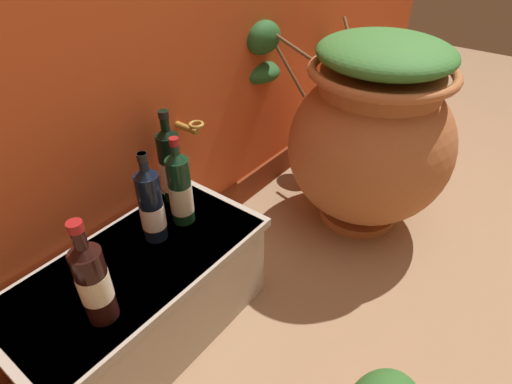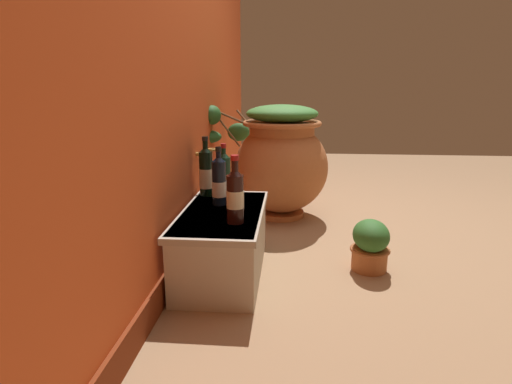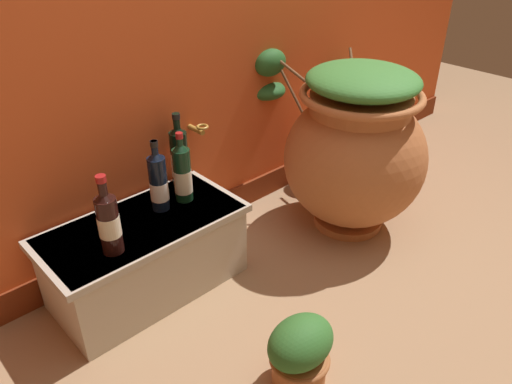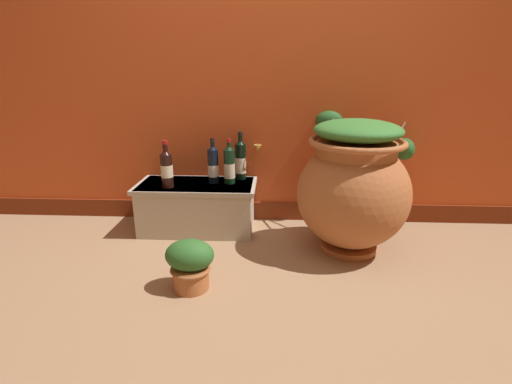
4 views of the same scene
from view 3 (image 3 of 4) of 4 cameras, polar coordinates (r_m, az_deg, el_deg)
name	(u,v)px [view 3 (image 3 of 4)]	position (r m, az deg, el deg)	size (l,w,h in m)	color
ground_plane	(388,336)	(2.10, 14.77, -15.58)	(7.00, 7.00, 0.00)	#9E7A56
terracotta_urn	(354,147)	(2.47, 11.06, 5.11)	(0.81, 1.00, 0.83)	#B26638
stone_ledge	(146,253)	(2.17, -12.41, -6.84)	(0.83, 0.41, 0.35)	beige
wine_bottle_left	(179,156)	(2.24, -8.72, 4.07)	(0.08, 0.08, 0.34)	black
wine_bottle_middle	(108,220)	(1.87, -16.48, -3.08)	(0.08, 0.08, 0.32)	black
wine_bottle_right	(182,173)	(2.13, -8.39, 2.19)	(0.08, 0.08, 0.31)	black
wine_bottle_back	(158,181)	(2.08, -11.08, 1.25)	(0.08, 0.08, 0.31)	black
potted_shrub	(300,352)	(1.80, 5.04, -17.74)	(0.26, 0.21, 0.28)	#B26638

